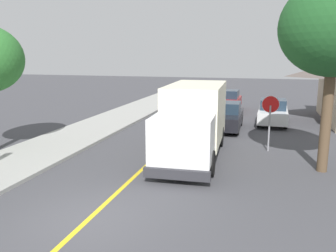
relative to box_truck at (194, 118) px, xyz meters
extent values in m
plane|color=#424247|center=(-1.60, -7.04, -1.77)|extent=(120.00, 120.00, 0.00)
cube|color=#9E9E99|center=(-7.00, -3.04, -1.69)|extent=(3.60, 60.00, 0.15)
cube|color=gold|center=(-1.60, 2.96, -1.76)|extent=(0.16, 56.00, 0.01)
cube|color=#F2EDCC|center=(-0.03, 0.73, 0.13)|extent=(2.62, 5.10, 2.60)
cube|color=white|center=(0.12, -2.76, -0.32)|extent=(2.37, 2.10, 1.70)
cube|color=#1E2D3D|center=(0.16, -3.66, 0.06)|extent=(2.04, 0.17, 0.75)
cube|color=#2D2D33|center=(0.17, -3.84, -1.35)|extent=(2.41, 0.31, 0.36)
cylinder|color=black|center=(1.16, -2.52, -1.27)|extent=(0.34, 1.01, 1.00)
cylinder|color=black|center=(-0.94, -2.61, -1.27)|extent=(0.34, 1.01, 1.00)
cylinder|color=black|center=(0.96, 2.03, -1.27)|extent=(0.34, 1.01, 1.00)
cylinder|color=black|center=(-1.14, 1.94, -1.27)|extent=(0.34, 1.01, 1.00)
cube|color=black|center=(0.81, 6.09, -1.12)|extent=(1.80, 4.40, 0.76)
cube|color=#1E2D3D|center=(0.81, 6.24, -0.42)|extent=(1.59, 1.80, 0.64)
cylinder|color=black|center=(1.60, 4.69, -1.45)|extent=(0.22, 0.64, 0.64)
cylinder|color=black|center=(0.02, 4.69, -1.45)|extent=(0.22, 0.64, 0.64)
cylinder|color=black|center=(1.60, 7.50, -1.45)|extent=(0.22, 0.64, 0.64)
cylinder|color=black|center=(0.02, 7.50, -1.45)|extent=(0.22, 0.64, 0.64)
cube|color=maroon|center=(0.18, 13.38, -1.12)|extent=(1.91, 4.44, 0.76)
cube|color=#1E2D3D|center=(0.18, 13.53, -0.42)|extent=(1.63, 1.84, 0.64)
cylinder|color=black|center=(0.93, 11.95, -1.45)|extent=(0.24, 0.65, 0.64)
cylinder|color=black|center=(-0.65, 11.99, -1.45)|extent=(0.24, 0.65, 0.64)
cylinder|color=black|center=(1.00, 14.77, -1.45)|extent=(0.24, 0.65, 0.64)
cylinder|color=black|center=(-0.58, 14.81, -1.45)|extent=(0.24, 0.65, 0.64)
cube|color=silver|center=(3.60, 8.63, -1.12)|extent=(1.92, 4.45, 0.76)
cube|color=#1E2D3D|center=(3.60, 8.48, -0.42)|extent=(1.63, 1.84, 0.64)
cylinder|color=black|center=(2.85, 10.05, -1.45)|extent=(0.24, 0.65, 0.64)
cylinder|color=black|center=(4.43, 10.01, -1.45)|extent=(0.24, 0.65, 0.64)
cylinder|color=black|center=(2.78, 7.24, -1.45)|extent=(0.24, 0.65, 0.64)
cylinder|color=black|center=(4.36, 7.20, -1.45)|extent=(0.24, 0.65, 0.64)
cylinder|color=gray|center=(3.30, 1.69, -0.67)|extent=(0.08, 0.08, 2.20)
cylinder|color=red|center=(3.30, 1.72, 0.48)|extent=(0.76, 0.03, 0.76)
cylinder|color=white|center=(3.30, 1.74, 0.48)|extent=(0.80, 0.02, 0.80)
cube|color=brown|center=(7.16, 9.89, -0.72)|extent=(0.10, 1.00, 2.10)
cylinder|color=brown|center=(5.35, -0.77, 0.14)|extent=(0.40, 0.40, 3.81)
ellipsoid|color=#1E5123|center=(5.35, -0.77, 3.75)|extent=(4.03, 4.03, 3.62)
camera|label=1|loc=(2.99, -15.24, 2.81)|focal=37.63mm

